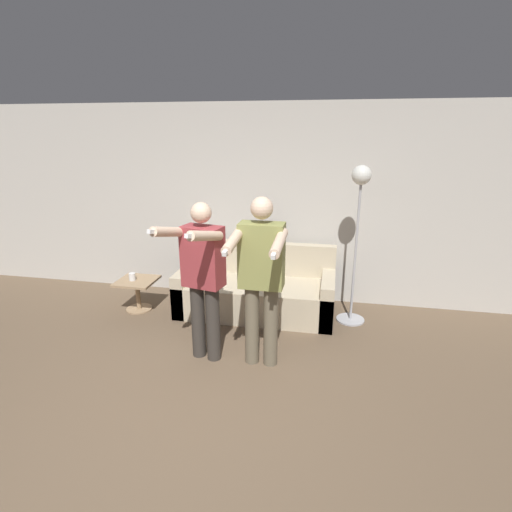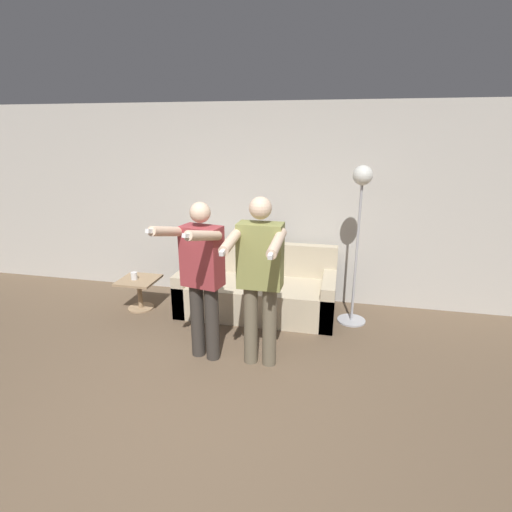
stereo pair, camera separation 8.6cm
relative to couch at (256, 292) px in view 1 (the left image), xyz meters
The scene contains 9 objects.
ground_plane 2.48m from the couch, 94.18° to the right, with size 16.00×16.00×0.00m, color brown.
wall_back 1.18m from the couch, 108.10° to the left, with size 10.00×0.05×2.60m.
couch is the anchor object (origin of this frame).
person_left 1.40m from the couch, 104.15° to the right, with size 0.55×0.73×1.62m.
person_right 1.41m from the couch, 76.94° to the right, with size 0.49×0.67×1.69m.
cat 0.75m from the couch, 67.75° to the left, with size 0.43×0.13×0.20m.
floor_lamp 1.64m from the couch, ahead, with size 0.34×0.34×1.89m.
side_table 1.55m from the couch, behind, with size 0.48×0.48×0.41m.
cup 1.61m from the couch, behind, with size 0.08×0.08×0.10m.
Camera 1 is at (1.09, -2.20, 2.25)m, focal length 28.00 mm.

